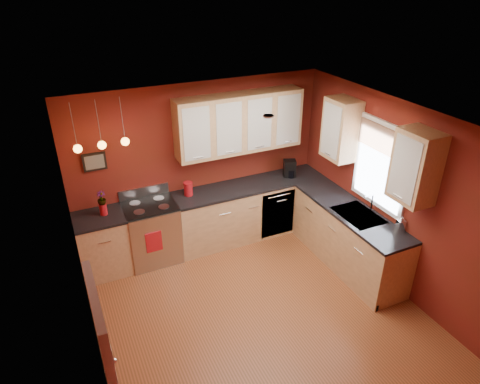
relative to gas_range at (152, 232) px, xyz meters
name	(u,v)px	position (x,y,z in m)	size (l,w,h in m)	color
floor	(260,315)	(0.92, -1.80, -0.48)	(4.20, 4.20, 0.00)	#9C4F2D
ceiling	(265,126)	(0.92, -1.80, 2.12)	(4.00, 4.20, 0.02)	beige
wall_back	(200,165)	(0.92, 0.30, 0.82)	(4.00, 0.02, 2.60)	maroon
wall_front	(387,367)	(0.92, -3.90, 0.82)	(4.00, 0.02, 2.60)	maroon
wall_left	(84,278)	(-1.08, -1.80, 0.82)	(0.02, 4.20, 2.60)	maroon
wall_right	(394,197)	(2.92, -1.80, 0.82)	(0.02, 4.20, 2.60)	maroon
base_cabinets_back_left	(103,245)	(-0.73, 0.00, -0.03)	(0.70, 0.60, 0.90)	#DEAE77
base_cabinets_back_right	(250,210)	(1.65, 0.00, -0.03)	(2.54, 0.60, 0.90)	#DEAE77
base_cabinets_right	(348,238)	(2.62, -1.35, -0.03)	(0.60, 2.10, 0.90)	#DEAE77
counter_back_left	(98,218)	(-0.73, 0.00, 0.44)	(0.70, 0.62, 0.04)	black
counter_back_right	(250,185)	(1.65, 0.00, 0.44)	(2.54, 0.62, 0.04)	black
counter_right	(351,211)	(2.62, -1.35, 0.44)	(0.62, 2.10, 0.04)	black
gas_range	(152,232)	(0.00, 0.00, 0.00)	(0.76, 0.64, 1.11)	#AFAEB3
dishwasher_front	(278,214)	(2.02, -0.29, -0.03)	(0.60, 0.02, 0.80)	#AFAEB3
sink	(358,216)	(2.62, -1.50, 0.43)	(0.50, 0.70, 0.33)	gray
window	(382,163)	(2.89, -1.50, 1.21)	(0.06, 1.02, 1.22)	white
upper_cabinets_back	(240,123)	(1.52, 0.12, 1.47)	(2.00, 0.35, 0.90)	#DEAE77
upper_cabinets_right	(375,146)	(2.75, -1.48, 1.47)	(0.35, 1.95, 0.90)	#DEAE77
wall_picture	(95,162)	(-0.63, 0.28, 1.17)	(0.32, 0.03, 0.26)	black
pendant_lights	(102,145)	(-0.53, -0.05, 1.53)	(0.71, 0.11, 0.66)	gray
red_canister	(188,189)	(0.63, 0.07, 0.57)	(0.14, 0.14, 0.21)	#B6131A
red_vase	(103,209)	(-0.64, 0.03, 0.54)	(0.11, 0.11, 0.17)	#B6131A
flowers	(101,199)	(-0.64, 0.03, 0.71)	(0.12, 0.12, 0.21)	#B6131A
coffee_maker	(290,169)	(2.38, 0.00, 0.59)	(0.24, 0.24, 0.28)	black
soap_pump	(401,223)	(2.87, -2.05, 0.57)	(0.10, 0.10, 0.22)	white
dish_towel	(154,242)	(-0.06, -0.33, 0.04)	(0.24, 0.02, 0.32)	#B6131A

